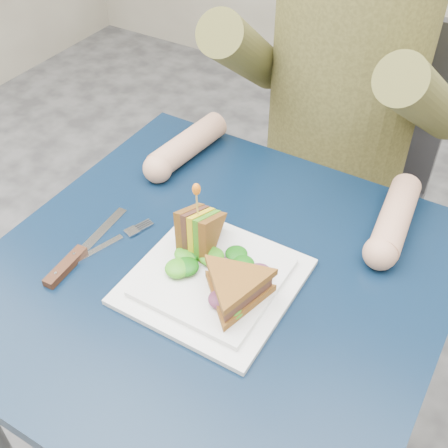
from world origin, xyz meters
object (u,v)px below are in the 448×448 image
Objects in this scene: diner at (348,49)px; sandwich_upright at (198,232)px; plate at (214,280)px; knife at (73,259)px; table at (214,302)px; chair at (342,166)px; sandwich_flat at (235,288)px; fork at (108,244)px.

diner reaches higher than sandwich_upright.
plate reaches higher than knife.
chair is at bearing 90.00° from table.
sandwich_flat reaches higher than fork.
diner is (-0.00, 0.54, 0.26)m from table.
sandwich_upright reaches higher than fork.
diner reaches higher than sandwich_flat.
plate is at bearing -88.89° from chair.
chair reaches higher than fork.
fork is (-0.20, -0.58, -0.18)m from diner.
chair is 0.39m from diner.
sandwich_upright is 0.17m from fork.
plate is at bearing 155.56° from sandwich_flat.
diner reaches higher than plate.
sandwich_flat is at bearing -83.35° from diner.
knife is (-0.29, -0.06, -0.04)m from sandwich_flat.
sandwich_flat is at bearing -1.12° from fork.
diner is 0.53m from sandwich_upright.
sandwich_upright reaches higher than plate.
diner is 0.64m from fork.
chair is 0.74m from fork.
chair is at bearing 73.60° from knife.
plate is 1.95× the size of sandwich_upright.
diner reaches higher than table.
diner is at bearing 91.34° from plate.
chair is at bearing 95.59° from sandwich_flat.
diner is 2.87× the size of plate.
chair is at bearing 74.12° from fork.
diner reaches higher than knife.
knife reaches higher than table.
sandwich_flat is 0.30m from knife.
knife is at bearing -160.73° from plate.
chair is 6.99× the size of sandwich_upright.
diner is at bearing 96.65° from sandwich_flat.
sandwich_upright is 0.76× the size of fork.
sandwich_flat is 0.27m from fork.
sandwich_upright reaches higher than table.
knife is (-0.18, -0.13, -0.05)m from sandwich_upright.
table is 0.09m from plate.
sandwich_flat is at bearing -24.44° from plate.
table is at bearing 120.93° from plate.
chair is 4.81× the size of sandwich_flat.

